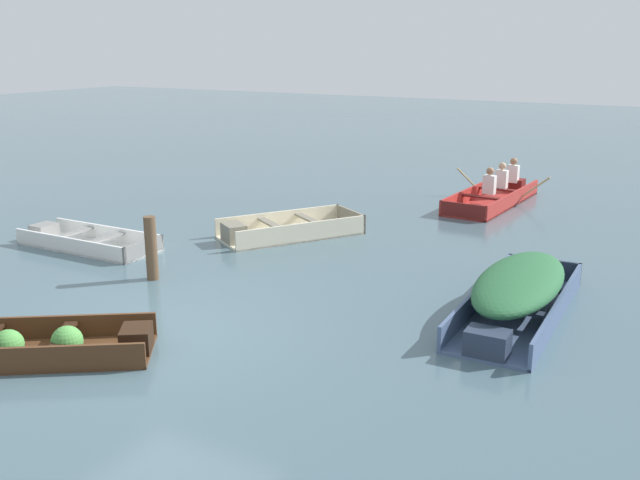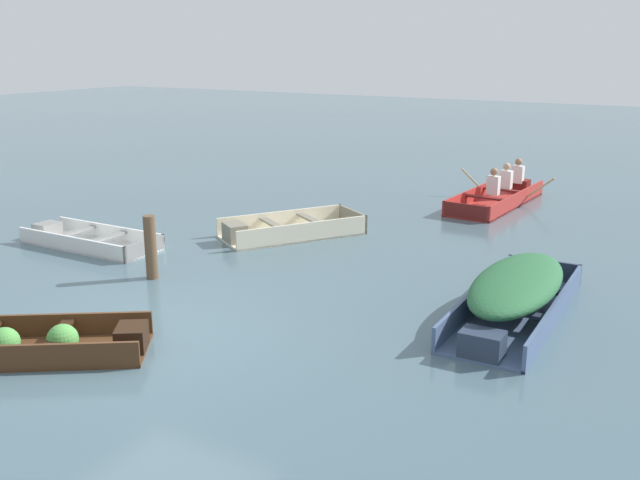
{
  "view_description": "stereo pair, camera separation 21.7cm",
  "coord_description": "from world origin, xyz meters",
  "px_view_note": "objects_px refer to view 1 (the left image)",
  "views": [
    {
      "loc": [
        6.15,
        -6.66,
        3.74
      ],
      "look_at": [
        0.29,
        3.97,
        0.35
      ],
      "focal_mm": 40.0,
      "sensor_mm": 36.0,
      "label": 1
    },
    {
      "loc": [
        6.33,
        -6.56,
        3.74
      ],
      "look_at": [
        0.29,
        3.97,
        0.35
      ],
      "focal_mm": 40.0,
      "sensor_mm": 36.0,
      "label": 2
    }
  ],
  "objects_px": {
    "skiff_slate_blue_near_moored": "(519,288)",
    "skiff_white_far_moored": "(84,241)",
    "dinghy_dark_varnish_foreground": "(28,346)",
    "rowboat_red_with_crew": "(495,194)",
    "mooring_post": "(151,248)",
    "skiff_cream_mid_moored": "(284,230)"
  },
  "relations": [
    {
      "from": "dinghy_dark_varnish_foreground",
      "to": "skiff_slate_blue_near_moored",
      "type": "relative_size",
      "value": 0.86
    },
    {
      "from": "dinghy_dark_varnish_foreground",
      "to": "mooring_post",
      "type": "relative_size",
      "value": 2.94
    },
    {
      "from": "dinghy_dark_varnish_foreground",
      "to": "skiff_slate_blue_near_moored",
      "type": "bearing_deg",
      "value": 41.24
    },
    {
      "from": "skiff_slate_blue_near_moored",
      "to": "skiff_cream_mid_moored",
      "type": "distance_m",
      "value": 5.48
    },
    {
      "from": "dinghy_dark_varnish_foreground",
      "to": "skiff_white_far_moored",
      "type": "distance_m",
      "value": 5.01
    },
    {
      "from": "mooring_post",
      "to": "rowboat_red_with_crew",
      "type": "bearing_deg",
      "value": 68.61
    },
    {
      "from": "skiff_slate_blue_near_moored",
      "to": "rowboat_red_with_crew",
      "type": "relative_size",
      "value": 0.96
    },
    {
      "from": "skiff_white_far_moored",
      "to": "mooring_post",
      "type": "distance_m",
      "value": 2.62
    },
    {
      "from": "dinghy_dark_varnish_foreground",
      "to": "mooring_post",
      "type": "bearing_deg",
      "value": 103.2
    },
    {
      "from": "skiff_cream_mid_moored",
      "to": "rowboat_red_with_crew",
      "type": "height_order",
      "value": "rowboat_red_with_crew"
    },
    {
      "from": "skiff_cream_mid_moored",
      "to": "mooring_post",
      "type": "distance_m",
      "value": 3.32
    },
    {
      "from": "dinghy_dark_varnish_foreground",
      "to": "skiff_cream_mid_moored",
      "type": "height_order",
      "value": "dinghy_dark_varnish_foreground"
    },
    {
      "from": "skiff_white_far_moored",
      "to": "rowboat_red_with_crew",
      "type": "height_order",
      "value": "rowboat_red_with_crew"
    },
    {
      "from": "skiff_cream_mid_moored",
      "to": "mooring_post",
      "type": "relative_size",
      "value": 2.81
    },
    {
      "from": "dinghy_dark_varnish_foreground",
      "to": "skiff_cream_mid_moored",
      "type": "relative_size",
      "value": 1.05
    },
    {
      "from": "dinghy_dark_varnish_foreground",
      "to": "skiff_cream_mid_moored",
      "type": "distance_m",
      "value": 6.3
    },
    {
      "from": "skiff_slate_blue_near_moored",
      "to": "skiff_white_far_moored",
      "type": "xyz_separation_m",
      "value": [
        -8.04,
        -0.4,
        -0.31
      ]
    },
    {
      "from": "skiff_cream_mid_moored",
      "to": "rowboat_red_with_crew",
      "type": "xyz_separation_m",
      "value": [
        2.78,
        5.15,
        0.06
      ]
    },
    {
      "from": "skiff_slate_blue_near_moored",
      "to": "skiff_cream_mid_moored",
      "type": "relative_size",
      "value": 1.21
    },
    {
      "from": "skiff_cream_mid_moored",
      "to": "mooring_post",
      "type": "xyz_separation_m",
      "value": [
        -0.51,
        -3.26,
        0.39
      ]
    },
    {
      "from": "dinghy_dark_varnish_foreground",
      "to": "skiff_slate_blue_near_moored",
      "type": "xyz_separation_m",
      "value": [
        4.89,
        4.28,
        0.26
      ]
    },
    {
      "from": "dinghy_dark_varnish_foreground",
      "to": "skiff_white_far_moored",
      "type": "height_order",
      "value": "dinghy_dark_varnish_foreground"
    }
  ]
}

